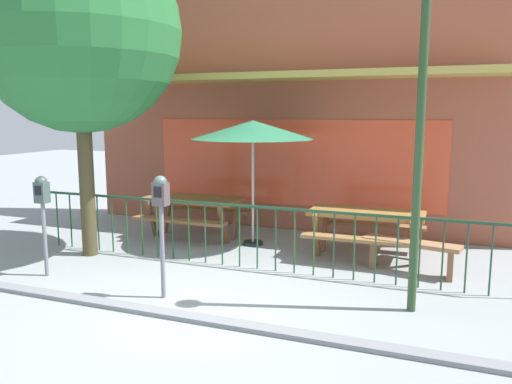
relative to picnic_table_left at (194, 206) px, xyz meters
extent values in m
plane|color=gray|center=(1.50, -2.98, -0.61)|extent=(40.00, 40.00, 0.00)
cube|color=brown|center=(1.50, 1.60, -0.61)|extent=(8.99, 0.54, 0.01)
cube|color=#A4533D|center=(1.50, 1.60, 2.18)|extent=(8.99, 0.50, 5.57)
cube|color=#E54C2D|center=(1.50, 1.34, 0.74)|extent=(5.85, 0.02, 1.70)
cube|color=gold|center=(1.50, 0.85, 2.38)|extent=(7.64, 1.00, 0.12)
cube|color=#1B432A|center=(1.50, -1.36, 0.34)|extent=(7.55, 0.04, 0.04)
cylinder|color=#1B4723|center=(-2.27, -1.36, -0.14)|extent=(0.02, 0.02, 0.95)
cylinder|color=#1A4F2E|center=(-1.98, -1.36, -0.14)|extent=(0.02, 0.02, 0.95)
cylinder|color=#1C4A2B|center=(-1.69, -1.36, -0.14)|extent=(0.02, 0.02, 0.95)
cylinder|color=#214227|center=(-1.40, -1.36, -0.14)|extent=(0.02, 0.02, 0.95)
cylinder|color=#203E2E|center=(-1.11, -1.36, -0.14)|extent=(0.02, 0.02, 0.95)
cylinder|color=#1E4632|center=(-0.82, -1.36, -0.14)|extent=(0.02, 0.02, 0.95)
cylinder|color=#274F2A|center=(-0.53, -1.36, -0.14)|extent=(0.02, 0.02, 0.95)
cylinder|color=#284E2B|center=(-0.24, -1.36, -0.14)|extent=(0.02, 0.02, 0.95)
cylinder|color=#255026|center=(0.05, -1.36, -0.14)|extent=(0.02, 0.02, 0.95)
cylinder|color=#1C4324|center=(0.34, -1.36, -0.14)|extent=(0.02, 0.02, 0.95)
cylinder|color=#1C4A1E|center=(0.63, -1.36, -0.14)|extent=(0.02, 0.02, 0.95)
cylinder|color=#25432A|center=(0.92, -1.36, -0.14)|extent=(0.02, 0.02, 0.95)
cylinder|color=#1F4829|center=(1.21, -1.36, -0.14)|extent=(0.02, 0.02, 0.95)
cylinder|color=#1B512B|center=(1.50, -1.36, -0.14)|extent=(0.02, 0.02, 0.95)
cylinder|color=#264F32|center=(1.79, -1.36, -0.14)|extent=(0.02, 0.02, 0.95)
cylinder|color=#203F31|center=(2.08, -1.36, -0.14)|extent=(0.02, 0.02, 0.95)
cylinder|color=#284F24|center=(2.37, -1.36, -0.14)|extent=(0.02, 0.02, 0.95)
cylinder|color=#2B502C|center=(2.66, -1.36, -0.14)|extent=(0.02, 0.02, 0.95)
cylinder|color=#253D2B|center=(2.96, -1.36, -0.14)|extent=(0.02, 0.02, 0.95)
cylinder|color=#264A27|center=(3.25, -1.36, -0.14)|extent=(0.02, 0.02, 0.95)
cylinder|color=#1D4D30|center=(3.54, -1.36, -0.14)|extent=(0.02, 0.02, 0.95)
cylinder|color=#1A4931|center=(3.83, -1.36, -0.14)|extent=(0.02, 0.02, 0.95)
cylinder|color=#263F21|center=(4.12, -1.36, -0.14)|extent=(0.02, 0.02, 0.95)
cylinder|color=#2B3E27|center=(4.41, -1.36, -0.14)|extent=(0.02, 0.02, 0.95)
cylinder|color=#26442F|center=(4.70, -1.36, -0.14)|extent=(0.02, 0.02, 0.95)
cylinder|color=#214532|center=(4.99, -1.36, -0.14)|extent=(0.02, 0.02, 0.95)
cube|color=brown|center=(0.00, 0.00, 0.13)|extent=(1.81, 0.78, 0.07)
cube|color=brown|center=(-0.01, -0.55, -0.17)|extent=(1.80, 0.28, 0.05)
cube|color=brown|center=(0.01, 0.55, -0.17)|extent=(1.80, 0.28, 0.05)
cube|color=brown|center=(-0.74, -0.27, -0.24)|extent=(0.07, 0.35, 0.78)
cube|color=brown|center=(-0.73, 0.29, -0.24)|extent=(0.07, 0.35, 0.78)
cube|color=brown|center=(0.73, -0.29, -0.24)|extent=(0.07, 0.35, 0.78)
cube|color=brown|center=(0.74, 0.27, -0.24)|extent=(0.07, 0.35, 0.78)
cube|color=olive|center=(3.22, -0.20, 0.13)|extent=(1.80, 0.76, 0.07)
cube|color=olive|center=(3.22, -0.75, -0.17)|extent=(1.80, 0.26, 0.05)
cube|color=brown|center=(3.22, 0.35, -0.17)|extent=(1.80, 0.26, 0.05)
cube|color=brown|center=(2.48, -0.48, -0.24)|extent=(0.07, 0.35, 0.78)
cube|color=brown|center=(2.48, 0.08, -0.24)|extent=(0.07, 0.35, 0.78)
cube|color=brown|center=(3.96, -0.48, -0.24)|extent=(0.07, 0.35, 0.78)
cube|color=brown|center=(3.96, 0.08, -0.24)|extent=(0.07, 0.35, 0.78)
cylinder|color=#1A2728|center=(1.21, -0.04, -0.59)|extent=(0.36, 0.36, 0.05)
cylinder|color=#B4B9BA|center=(1.21, -0.04, 0.46)|extent=(0.04, 0.04, 2.15)
cone|color=#2C7651|center=(1.21, -0.04, 1.43)|extent=(2.14, 2.14, 0.32)
cube|color=#9A6C48|center=(3.96, -0.73, -0.16)|extent=(1.44, 0.59, 0.06)
cube|color=brown|center=(3.41, -0.61, -0.39)|extent=(0.08, 0.29, 0.45)
cube|color=brown|center=(4.51, -0.84, -0.39)|extent=(0.08, 0.29, 0.45)
cylinder|color=slate|center=(1.11, -2.92, -0.01)|extent=(0.06, 0.06, 1.20)
cube|color=#4E4449|center=(1.11, -2.92, 0.73)|extent=(0.18, 0.14, 0.29)
sphere|color=#405450|center=(1.11, -2.92, 0.87)|extent=(0.17, 0.17, 0.17)
cube|color=black|center=(1.11, -2.99, 0.76)|extent=(0.11, 0.01, 0.13)
cylinder|color=slate|center=(-0.93, -2.76, -0.08)|extent=(0.06, 0.06, 1.07)
cube|color=#40534F|center=(-0.93, -2.76, 0.61)|extent=(0.18, 0.14, 0.30)
sphere|color=#414F4F|center=(-0.93, -2.76, 0.76)|extent=(0.17, 0.17, 0.17)
cube|color=black|center=(-0.93, -2.83, 0.64)|extent=(0.11, 0.01, 0.13)
cylinder|color=#483F27|center=(-1.07, -1.64, 0.75)|extent=(0.24, 0.24, 2.72)
sphere|color=#2A7137|center=(-1.07, -1.64, 2.98)|extent=(3.18, 3.18, 3.18)
cylinder|color=#2B4626|center=(4.09, -2.23, 1.28)|extent=(0.10, 0.10, 3.79)
cube|color=gray|center=(1.50, -3.42, -0.61)|extent=(12.59, 0.20, 0.11)
camera|label=1|loc=(4.45, -8.29, 1.73)|focal=35.73mm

